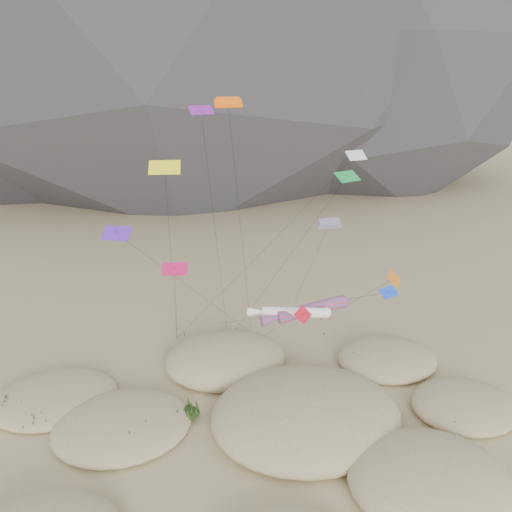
# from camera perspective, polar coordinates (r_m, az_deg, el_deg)

# --- Properties ---
(ground) EXTENTS (500.00, 500.00, 0.00)m
(ground) POSITION_cam_1_polar(r_m,az_deg,el_deg) (44.99, 3.93, -22.91)
(ground) COLOR #CCB789
(ground) RESTS_ON ground
(dunes) EXTENTS (49.97, 34.51, 4.50)m
(dunes) POSITION_cam_1_polar(r_m,az_deg,el_deg) (47.82, 1.46, -18.51)
(dunes) COLOR #CCB789
(dunes) RESTS_ON ground
(dune_grass) EXTENTS (42.67, 28.35, 1.51)m
(dune_grass) POSITION_cam_1_polar(r_m,az_deg,el_deg) (47.15, 1.65, -19.07)
(dune_grass) COLOR black
(dune_grass) RESTS_ON ground
(kite_stakes) EXTENTS (18.83, 7.39, 0.30)m
(kite_stakes) POSITION_cam_1_polar(r_m,az_deg,el_deg) (63.53, -0.47, -8.37)
(kite_stakes) COLOR #3F2D1E
(kite_stakes) RESTS_ON ground
(rainbow_tube_kite) EXTENTS (8.71, 17.70, 11.20)m
(rainbow_tube_kite) POSITION_cam_1_polar(r_m,az_deg,el_deg) (46.14, 5.94, -6.18)
(rainbow_tube_kite) COLOR #FF2C1A
(rainbow_tube_kite) RESTS_ON ground
(white_tube_kite) EXTENTS (7.23, 20.05, 11.07)m
(white_tube_kite) POSITION_cam_1_polar(r_m,az_deg,el_deg) (45.46, 3.96, -6.42)
(white_tube_kite) COLOR white
(white_tube_kite) RESTS_ON ground
(orange_parafoil) EXTENTS (5.50, 11.63, 28.70)m
(orange_parafoil) POSITION_cam_1_polar(r_m,az_deg,el_deg) (45.08, -3.14, 16.61)
(orange_parafoil) COLOR #FF600D
(orange_parafoil) RESTS_ON ground
(multi_parafoil) EXTENTS (2.54, 11.83, 16.89)m
(multi_parafoil) POSITION_cam_1_polar(r_m,az_deg,el_deg) (50.77, 8.32, 3.58)
(multi_parafoil) COLOR #F0193B
(multi_parafoil) RESTS_ON ground
(delta_kites) EXTENTS (28.88, 24.19, 28.13)m
(delta_kites) POSITION_cam_1_polar(r_m,az_deg,el_deg) (44.92, 1.24, 3.69)
(delta_kites) COLOR yellow
(delta_kites) RESTS_ON ground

